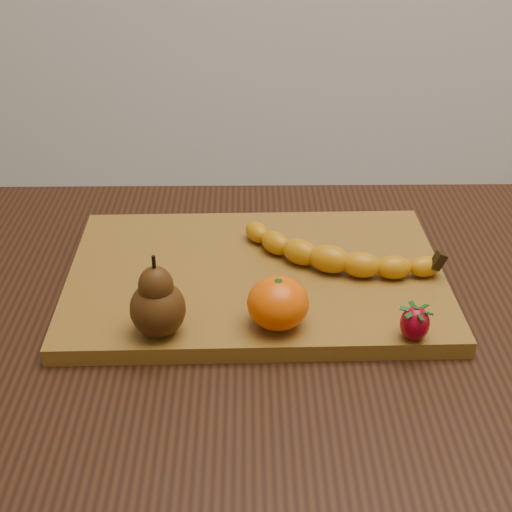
{
  "coord_description": "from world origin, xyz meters",
  "views": [
    {
      "loc": [
        -0.06,
        -0.66,
        1.24
      ],
      "look_at": [
        -0.05,
        0.07,
        0.8
      ],
      "focal_mm": 50.0,
      "sensor_mm": 36.0,
      "label": 1
    }
  ],
  "objects_px": {
    "mandarin": "(278,303)",
    "cutting_board": "(256,277)",
    "table": "(299,383)",
    "pear": "(157,296)"
  },
  "relations": [
    {
      "from": "mandarin",
      "to": "cutting_board",
      "type": "bearing_deg",
      "value": 101.23
    },
    {
      "from": "table",
      "to": "pear",
      "type": "distance_m",
      "value": 0.23
    },
    {
      "from": "cutting_board",
      "to": "pear",
      "type": "bearing_deg",
      "value": -131.61
    },
    {
      "from": "cutting_board",
      "to": "pear",
      "type": "distance_m",
      "value": 0.17
    },
    {
      "from": "pear",
      "to": "table",
      "type": "bearing_deg",
      "value": 18.36
    },
    {
      "from": "cutting_board",
      "to": "mandarin",
      "type": "bearing_deg",
      "value": -79.7
    },
    {
      "from": "table",
      "to": "cutting_board",
      "type": "distance_m",
      "value": 0.14
    },
    {
      "from": "table",
      "to": "pear",
      "type": "bearing_deg",
      "value": -161.64
    },
    {
      "from": "cutting_board",
      "to": "table",
      "type": "bearing_deg",
      "value": -54.6
    },
    {
      "from": "pear",
      "to": "mandarin",
      "type": "relative_size",
      "value": 1.39
    }
  ]
}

